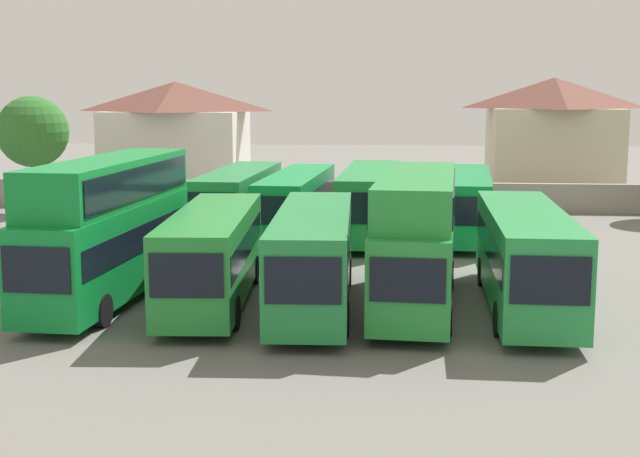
{
  "coord_description": "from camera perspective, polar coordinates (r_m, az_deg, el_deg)",
  "views": [
    {
      "loc": [
        2.92,
        -30.46,
        7.73
      ],
      "look_at": [
        0.0,
        3.0,
        2.33
      ],
      "focal_mm": 49.61,
      "sensor_mm": 36.0,
      "label": 1
    }
  ],
  "objects": [
    {
      "name": "bus_6",
      "position": [
        46.69,
        -5.27,
        1.98
      ],
      "size": [
        3.04,
        11.64,
        3.39
      ],
      "rotation": [
        0.0,
        0.0,
        -1.61
      ],
      "color": "#1F803F",
      "rests_on": "ground"
    },
    {
      "name": "house_terrace_left",
      "position": [
        66.73,
        -9.26,
        5.93
      ],
      "size": [
        10.37,
        7.84,
        8.1
      ],
      "color": "silver",
      "rests_on": "ground"
    },
    {
      "name": "bus_1",
      "position": [
        32.89,
        -13.42,
        0.45
      ],
      "size": [
        3.12,
        11.64,
        5.16
      ],
      "rotation": [
        0.0,
        0.0,
        -1.63
      ],
      "color": "#0F8231",
      "rests_on": "ground"
    },
    {
      "name": "bus_5",
      "position": [
        31.61,
        13.09,
        -1.56
      ],
      "size": [
        2.83,
        11.78,
        3.49
      ],
      "rotation": [
        0.0,
        0.0,
        -1.59
      ],
      "color": "#228D40",
      "rests_on": "ground"
    },
    {
      "name": "tree_behind_wall",
      "position": [
        56.96,
        -18.04,
        5.94
      ],
      "size": [
        4.35,
        4.35,
        7.2
      ],
      "color": "brown",
      "rests_on": "ground"
    },
    {
      "name": "bus_2",
      "position": [
        31.73,
        -6.94,
        -1.48
      ],
      "size": [
        3.22,
        11.08,
        3.35
      ],
      "rotation": [
        0.0,
        0.0,
        -1.5
      ],
      "color": "#218230",
      "rests_on": "ground"
    },
    {
      "name": "depot_boundary_wall",
      "position": [
        55.89,
        1.95,
        2.12
      ],
      "size": [
        56.0,
        0.5,
        1.8
      ],
      "primitive_type": "cube",
      "color": "gray",
      "rests_on": "ground"
    },
    {
      "name": "house_terrace_centre",
      "position": [
        64.6,
        14.78,
        5.76
      ],
      "size": [
        9.14,
        7.39,
        8.37
      ],
      "color": "beige",
      "rests_on": "ground"
    },
    {
      "name": "bus_8",
      "position": [
        45.61,
        3.19,
        1.93
      ],
      "size": [
        2.9,
        11.93,
        3.53
      ],
      "rotation": [
        0.0,
        0.0,
        -1.6
      ],
      "color": "#1D8739",
      "rests_on": "ground"
    },
    {
      "name": "bus_9",
      "position": [
        46.09,
        9.35,
        1.75
      ],
      "size": [
        3.44,
        11.94,
        3.31
      ],
      "rotation": [
        0.0,
        0.0,
        -1.65
      ],
      "color": "#0F843D",
      "rests_on": "ground"
    },
    {
      "name": "bus_3",
      "position": [
        30.96,
        -0.43,
        -1.6
      ],
      "size": [
        3.0,
        11.75,
        3.42
      ],
      "rotation": [
        0.0,
        0.0,
        -1.53
      ],
      "color": "#1E8039",
      "rests_on": "ground"
    },
    {
      "name": "ground",
      "position": [
        49.16,
        1.52,
        0.09
      ],
      "size": [
        140.0,
        140.0,
        0.0
      ],
      "primitive_type": "plane",
      "color": "slate"
    },
    {
      "name": "bus_4",
      "position": [
        30.99,
        6.26,
        -0.31
      ],
      "size": [
        3.22,
        10.83,
        4.73
      ],
      "rotation": [
        0.0,
        0.0,
        -1.64
      ],
      "color": "#238A35",
      "rests_on": "ground"
    },
    {
      "name": "bus_7",
      "position": [
        45.88,
        -1.52,
        1.82
      ],
      "size": [
        3.09,
        11.96,
        3.29
      ],
      "rotation": [
        0.0,
        0.0,
        -1.63
      ],
      "color": "#108C3F",
      "rests_on": "ground"
    }
  ]
}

